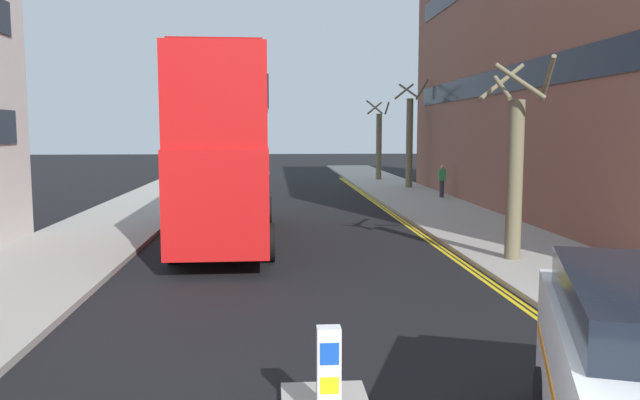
# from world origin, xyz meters

# --- Properties ---
(sidewalk_right) EXTENTS (4.00, 80.00, 0.14)m
(sidewalk_right) POSITION_xyz_m (6.50, 16.00, 0.07)
(sidewalk_right) COLOR #9E9991
(sidewalk_right) RESTS_ON ground
(sidewalk_left) EXTENTS (4.00, 80.00, 0.14)m
(sidewalk_left) POSITION_xyz_m (-6.50, 16.00, 0.07)
(sidewalk_left) COLOR #9E9991
(sidewalk_left) RESTS_ON ground
(kerb_line_outer) EXTENTS (0.10, 56.00, 0.01)m
(kerb_line_outer) POSITION_xyz_m (4.40, 14.00, 0.00)
(kerb_line_outer) COLOR yellow
(kerb_line_outer) RESTS_ON ground
(kerb_line_inner) EXTENTS (0.10, 56.00, 0.01)m
(kerb_line_inner) POSITION_xyz_m (4.24, 14.00, 0.00)
(kerb_line_inner) COLOR yellow
(kerb_line_inner) RESTS_ON ground
(keep_left_bollard) EXTENTS (0.36, 0.28, 1.11)m
(keep_left_bollard) POSITION_xyz_m (0.00, 2.92, 0.61)
(keep_left_bollard) COLOR silver
(keep_left_bollard) RESTS_ON traffic_island
(double_decker_bus_away) EXTENTS (2.91, 10.84, 5.64)m
(double_decker_bus_away) POSITION_xyz_m (-2.05, 15.77, 3.03)
(double_decker_bus_away) COLOR red
(double_decker_bus_away) RESTS_ON ground
(pedestrian_far) EXTENTS (0.34, 0.22, 1.62)m
(pedestrian_far) POSITION_xyz_m (7.82, 26.81, 0.99)
(pedestrian_far) COLOR #2D2D38
(pedestrian_far) RESTS_ON sidewalk_right
(street_tree_near) EXTENTS (1.83, 1.82, 5.17)m
(street_tree_near) POSITION_xyz_m (5.61, 11.67, 2.47)
(street_tree_near) COLOR #6B6047
(street_tree_near) RESTS_ON sidewalk_right
(street_tree_mid) EXTENTS (1.56, 1.76, 5.39)m
(street_tree_mid) POSITION_xyz_m (6.60, 38.62, 2.60)
(street_tree_mid) COLOR #6B6047
(street_tree_mid) RESTS_ON sidewalk_right
(street_tree_far) EXTENTS (1.82, 1.72, 6.28)m
(street_tree_far) POSITION_xyz_m (7.38, 32.45, 2.97)
(street_tree_far) COLOR #6B6047
(street_tree_far) RESTS_ON sidewalk_right
(townhouse_terrace_right) EXTENTS (10.08, 28.00, 14.38)m
(townhouse_terrace_right) POSITION_xyz_m (13.50, 21.42, 7.19)
(townhouse_terrace_right) COLOR brown
(townhouse_terrace_right) RESTS_ON ground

